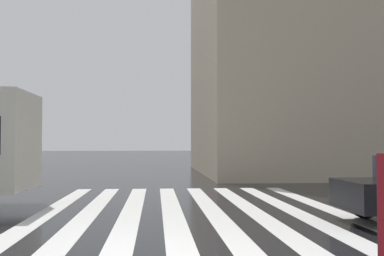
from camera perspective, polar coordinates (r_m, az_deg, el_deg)
name	(u,v)px	position (r m, az deg, el deg)	size (l,w,h in m)	color
zebra_crossing	(195,215)	(10.83, 0.35, -10.81)	(13.00, 7.50, 0.01)	silver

